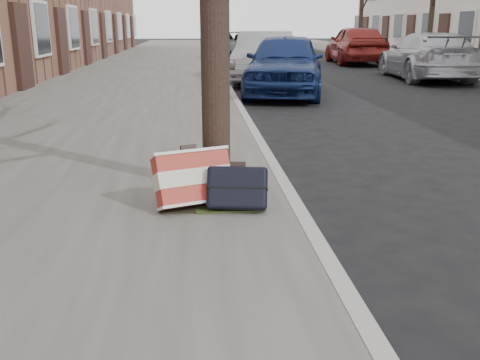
{
  "coord_description": "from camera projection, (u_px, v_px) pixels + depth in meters",
  "views": [
    {
      "loc": [
        -2.12,
        -3.41,
        1.63
      ],
      "look_at": [
        -1.76,
        0.8,
        0.39
      ],
      "focal_mm": 40.0,
      "sensor_mm": 36.0,
      "label": 1
    }
  ],
  "objects": [
    {
      "name": "near_sidewalk",
      "position": [
        146.0,
        72.0,
        17.91
      ],
      "size": [
        5.0,
        70.0,
        0.12
      ],
      "primitive_type": "cube",
      "color": "#65635C",
      "rests_on": "ground"
    },
    {
      "name": "car_near_mid",
      "position": [
        265.0,
        57.0,
        15.32
      ],
      "size": [
        2.33,
        4.53,
        1.42
      ],
      "primitive_type": "imported",
      "rotation": [
        0.0,
        0.0,
        -0.2
      ],
      "color": "#95979B",
      "rests_on": "ground"
    },
    {
      "name": "car_far_back",
      "position": [
        356.0,
        44.0,
        22.35
      ],
      "size": [
        2.17,
        4.8,
        1.6
      ],
      "primitive_type": "imported",
      "rotation": [
        0.0,
        0.0,
        3.08
      ],
      "color": "maroon",
      "rests_on": "ground"
    },
    {
      "name": "tree_far_c",
      "position": [
        362.0,
        3.0,
        29.38
      ],
      "size": [
        0.23,
        0.23,
        5.24
      ],
      "primitive_type": "cylinder",
      "color": "black",
      "rests_on": "far_sidewalk"
    },
    {
      "name": "car_near_back",
      "position": [
        237.0,
        46.0,
        25.1
      ],
      "size": [
        2.93,
        4.89,
        1.27
      ],
      "primitive_type": "imported",
      "rotation": [
        0.0,
        0.0,
        -0.19
      ],
      "color": "#36353A",
      "rests_on": "ground"
    },
    {
      "name": "tree_far_b",
      "position": [
        433.0,
        1.0,
        20.71
      ],
      "size": [
        0.2,
        0.2,
        4.7
      ],
      "primitive_type": "cylinder",
      "color": "black",
      "rests_on": "far_sidewalk"
    },
    {
      "name": "car_far_front",
      "position": [
        426.0,
        56.0,
        16.01
      ],
      "size": [
        2.38,
        4.94,
        1.39
      ],
      "primitive_type": "imported",
      "rotation": [
        0.0,
        0.0,
        3.05
      ],
      "color": "#A9ABB1",
      "rests_on": "ground"
    },
    {
      "name": "car_near_front",
      "position": [
        285.0,
        64.0,
        12.56
      ],
      "size": [
        2.62,
        4.53,
        1.45
      ],
      "primitive_type": "imported",
      "rotation": [
        0.0,
        0.0,
        -0.22
      ],
      "color": "navy",
      "rests_on": "ground"
    },
    {
      "name": "dirt_patch",
      "position": [
        210.0,
        196.0,
        4.84
      ],
      "size": [
        0.85,
        0.85,
        0.02
      ],
      "primitive_type": "cube",
      "color": "black",
      "rests_on": "near_sidewalk"
    },
    {
      "name": "far_sidewalk",
      "position": [
        475.0,
        70.0,
        18.85
      ],
      "size": [
        4.0,
        70.0,
        0.12
      ],
      "primitive_type": "cube",
      "color": "slate",
      "rests_on": "ground"
    },
    {
      "name": "suitcase_navy",
      "position": [
        237.0,
        188.0,
        4.45
      ],
      "size": [
        0.54,
        0.37,
        0.39
      ],
      "primitive_type": "cube",
      "rotation": [
        -0.42,
        0.0,
        -0.15
      ],
      "color": "black",
      "rests_on": "near_sidewalk"
    },
    {
      "name": "suitcase_red",
      "position": [
        193.0,
        178.0,
        4.53
      ],
      "size": [
        0.72,
        0.55,
        0.5
      ],
      "primitive_type": "cube",
      "rotation": [
        -0.42,
        0.0,
        0.36
      ],
      "color": "maroon",
      "rests_on": "near_sidewalk"
    }
  ]
}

